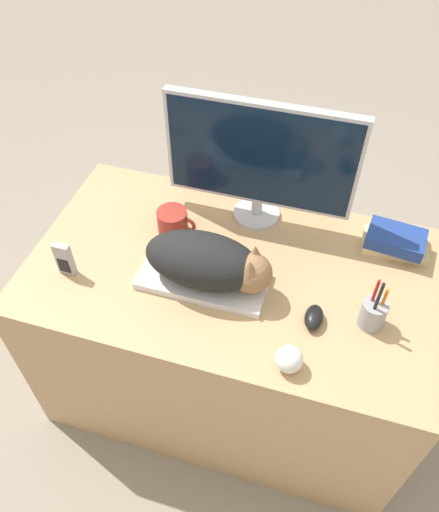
{
  "coord_description": "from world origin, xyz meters",
  "views": [
    {
      "loc": [
        0.26,
        -0.62,
        1.89
      ],
      "look_at": [
        -0.03,
        0.35,
        0.78
      ],
      "focal_mm": 35.0,
      "sensor_mm": 36.0,
      "label": 1
    }
  ],
  "objects": [
    {
      "name": "baseball",
      "position": [
        0.24,
        0.08,
        0.76
      ],
      "size": [
        0.07,
        0.07,
        0.07
      ],
      "color": "silver",
      "rests_on": "desk"
    },
    {
      "name": "computer_mouse",
      "position": [
        0.28,
        0.24,
        0.74
      ],
      "size": [
        0.05,
        0.09,
        0.04
      ],
      "color": "black",
      "rests_on": "desk"
    },
    {
      "name": "phone",
      "position": [
        -0.47,
        0.2,
        0.78
      ],
      "size": [
        0.05,
        0.02,
        0.12
      ],
      "color": "#99999E",
      "rests_on": "desk"
    },
    {
      "name": "ground_plane",
      "position": [
        0.0,
        0.0,
        0.0
      ],
      "size": [
        12.0,
        12.0,
        0.0
      ],
      "primitive_type": "plane",
      "color": "gray"
    },
    {
      "name": "book_stack",
      "position": [
        0.48,
        0.59,
        0.76
      ],
      "size": [
        0.21,
        0.14,
        0.08
      ],
      "color": "#C6B284",
      "rests_on": "desk"
    },
    {
      "name": "monitor",
      "position": [
        0.02,
        0.62,
        0.96
      ],
      "size": [
        0.6,
        0.16,
        0.43
      ],
      "color": "#B7B7BC",
      "rests_on": "desk"
    },
    {
      "name": "pen_cup",
      "position": [
        0.43,
        0.28,
        0.77
      ],
      "size": [
        0.07,
        0.07,
        0.19
      ],
      "color": "#939399",
      "rests_on": "desk"
    },
    {
      "name": "desk",
      "position": [
        0.0,
        0.37,
        0.36
      ],
      "size": [
        1.26,
        0.73,
        0.72
      ],
      "color": "tan",
      "rests_on": "ground_plane"
    },
    {
      "name": "keyboard",
      "position": [
        -0.06,
        0.29,
        0.73
      ],
      "size": [
        0.39,
        0.17,
        0.02
      ],
      "color": "silver",
      "rests_on": "desk"
    },
    {
      "name": "cat",
      "position": [
        -0.04,
        0.29,
        0.82
      ],
      "size": [
        0.38,
        0.18,
        0.15
      ],
      "color": "black",
      "rests_on": "keyboard"
    },
    {
      "name": "coffee_mug",
      "position": [
        -0.22,
        0.46,
        0.76
      ],
      "size": [
        0.13,
        0.1,
        0.09
      ],
      "color": "#9E2D23",
      "rests_on": "desk"
    }
  ]
}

